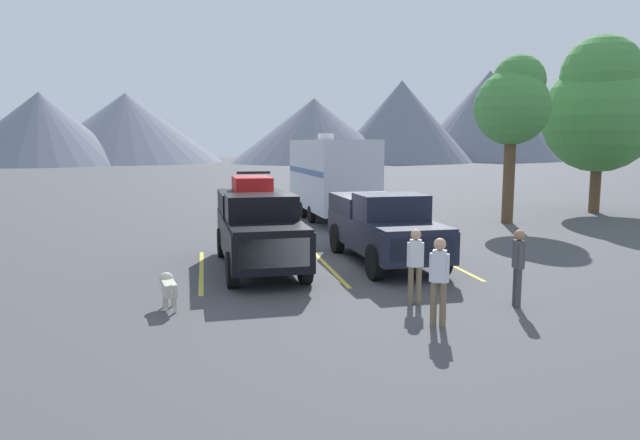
% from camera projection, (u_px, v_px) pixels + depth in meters
% --- Properties ---
extents(ground_plane, '(240.00, 240.00, 0.00)m').
position_uv_depth(ground_plane, '(325.00, 264.00, 17.07)').
color(ground_plane, '#47474C').
extents(pickup_truck_a, '(2.25, 5.91, 2.70)m').
position_uv_depth(pickup_truck_a, '(258.00, 225.00, 16.51)').
color(pickup_truck_a, black).
rests_on(pickup_truck_a, ground).
extents(pickup_truck_b, '(2.28, 5.77, 2.10)m').
position_uv_depth(pickup_truck_b, '(382.00, 225.00, 17.21)').
color(pickup_truck_b, black).
rests_on(pickup_truck_b, ground).
extents(lot_stripe_a, '(0.12, 5.50, 0.01)m').
position_uv_depth(lot_stripe_a, '(201.00, 270.00, 16.17)').
color(lot_stripe_a, gold).
rests_on(lot_stripe_a, ground).
extents(lot_stripe_b, '(0.12, 5.50, 0.01)m').
position_uv_depth(lot_stripe_b, '(327.00, 265.00, 16.87)').
color(lot_stripe_b, gold).
rests_on(lot_stripe_b, ground).
extents(lot_stripe_c, '(0.12, 5.50, 0.01)m').
position_uv_depth(lot_stripe_c, '(442.00, 260.00, 17.56)').
color(lot_stripe_c, gold).
rests_on(lot_stripe_c, ground).
extents(camper_trailer_a, '(2.85, 8.32, 3.96)m').
position_uv_depth(camper_trailer_a, '(331.00, 174.00, 26.55)').
color(camper_trailer_a, silver).
rests_on(camper_trailer_a, ground).
extents(person_a, '(0.36, 0.26, 1.68)m').
position_uv_depth(person_a, '(415.00, 261.00, 12.71)').
color(person_a, '#726047').
rests_on(person_a, ground).
extents(person_b, '(0.24, 0.37, 1.70)m').
position_uv_depth(person_b, '(518.00, 263.00, 12.51)').
color(person_b, '#3F3F42').
rests_on(person_b, ground).
extents(person_c, '(0.35, 0.30, 1.74)m').
position_uv_depth(person_c, '(439.00, 276.00, 11.17)').
color(person_c, '#726047').
rests_on(person_c, ground).
extents(dog, '(0.42, 1.01, 0.74)m').
position_uv_depth(dog, '(168.00, 286.00, 12.45)').
color(dog, beige).
rests_on(dog, ground).
extents(tree_a, '(3.23, 3.23, 7.30)m').
position_uv_depth(tree_a, '(514.00, 102.00, 25.03)').
color(tree_a, brown).
rests_on(tree_a, ground).
extents(tree_b, '(5.54, 5.54, 8.70)m').
position_uv_depth(tree_b, '(600.00, 106.00, 28.66)').
color(tree_b, brown).
rests_on(tree_b, ground).
extents(mountain_ridge, '(155.72, 47.94, 17.28)m').
position_uv_depth(mountain_ridge, '(146.00, 121.00, 96.14)').
color(mountain_ridge, slate).
rests_on(mountain_ridge, ground).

